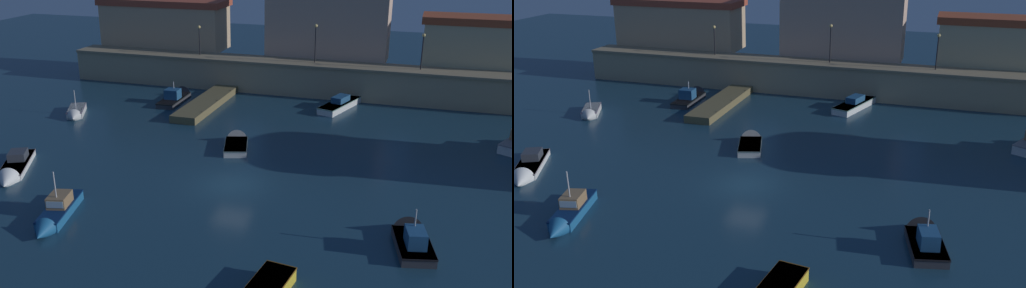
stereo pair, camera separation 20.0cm
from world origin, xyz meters
The scene contains 14 objects.
ground_plane centered at (0.00, 0.00, 0.00)m, with size 130.54×130.54×0.00m, color #19384C.
quay_wall centered at (0.00, 23.37, 1.66)m, with size 51.62×3.52×3.29m.
old_town_backdrop centered at (-0.35, 27.16, 6.08)m, with size 50.85×4.97×7.46m.
pier_dock centered at (-8.24, 16.11, 0.33)m, with size 2.40×11.29×0.70m.
quay_lamp_0 centered at (-11.82, 23.37, 5.37)m, with size 0.32×0.32×3.08m.
quay_lamp_1 centered at (0.55, 23.37, 5.78)m, with size 0.32×0.32×3.79m.
quay_lamp_2 centered at (10.76, 23.37, 5.55)m, with size 0.32×0.32×3.39m.
moored_boat_0 centered at (-7.99, -7.68, 0.43)m, with size 2.63×5.72×3.18m.
moored_boat_1 centered at (11.68, -4.21, 0.39)m, with size 2.68×4.72×2.90m.
moored_boat_4 centered at (4.22, 20.24, 0.39)m, with size 3.71×7.35×1.63m.
moored_boat_5 centered at (-2.06, 6.96, 0.27)m, with size 2.80×4.60×1.59m.
moored_boat_6 centered at (-18.32, 9.77, 0.33)m, with size 3.01×4.30×2.64m.
moored_boat_7 centered at (-11.79, 17.40, 0.37)m, with size 1.94×6.17×2.62m.
moored_boat_8 centered at (-14.89, -2.76, 0.30)m, with size 4.15×6.26×1.55m.
Camera 2 is at (12.03, -32.34, 15.76)m, focal length 40.36 mm.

